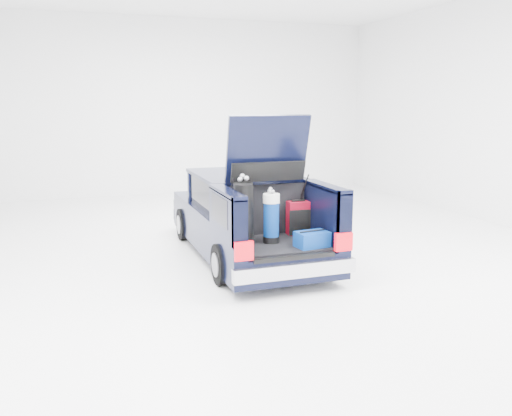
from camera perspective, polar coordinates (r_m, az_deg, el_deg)
name	(u,v)px	position (r m, az deg, el deg)	size (l,w,h in m)	color
ground	(247,255)	(9.58, -0.97, -5.01)	(14.00, 14.00, 0.00)	white
car	(245,217)	(9.51, -1.18, -0.95)	(1.87, 4.65, 2.47)	black
red_suitcase	(298,218)	(8.55, 4.45, -1.06)	(0.35, 0.24, 0.56)	#680312
black_golf_bag	(244,213)	(7.87, -1.31, -0.57)	(0.41, 0.45, 1.03)	black
blue_golf_bag	(271,218)	(8.01, 1.62, -1.02)	(0.25, 0.25, 0.83)	black
blue_duffel	(312,239)	(7.87, 5.92, -3.28)	(0.50, 0.36, 0.24)	navy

